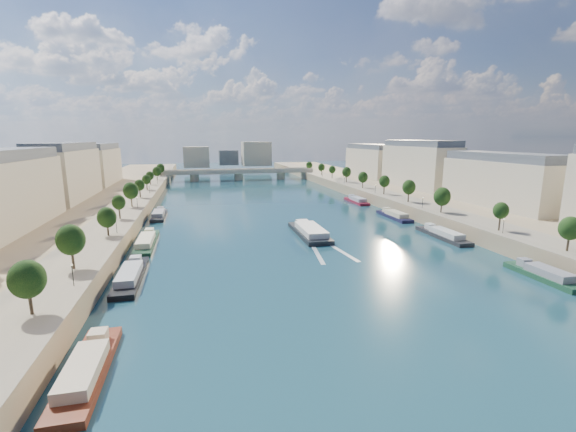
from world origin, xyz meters
TOP-DOWN VIEW (x-y plane):
  - ground at (0.00, 100.00)m, footprint 700.00×700.00m
  - quay_left at (-72.00, 100.00)m, footprint 44.00×520.00m
  - quay_right at (72.00, 100.00)m, footprint 44.00×520.00m
  - pave_left at (-57.00, 100.00)m, footprint 14.00×520.00m
  - pave_right at (57.00, 100.00)m, footprint 14.00×520.00m
  - trees_left at (-55.00, 102.00)m, footprint 4.80×268.80m
  - trees_right at (55.00, 110.00)m, footprint 4.80×268.80m
  - lamps_left at (-52.50, 90.00)m, footprint 0.36×200.36m
  - lamps_right at (52.50, 105.00)m, footprint 0.36×200.36m
  - buildings_left at (-85.00, 112.00)m, footprint 16.00×226.00m
  - buildings_right at (85.00, 112.00)m, footprint 16.00×226.00m
  - skyline at (3.19, 319.52)m, footprint 79.00×42.00m
  - bridge at (0.00, 244.08)m, footprint 112.00×12.00m
  - tour_barge at (5.00, 74.47)m, footprint 8.37×28.02m
  - wake at (5.00, 57.88)m, footprint 10.76×25.98m
  - moored_barges_left at (-45.50, 44.82)m, footprint 5.00×158.54m
  - moored_barges_right at (45.50, 57.02)m, footprint 5.00×169.14m

SIDE VIEW (x-z plane):
  - ground at x=0.00m, z-range 0.00..0.00m
  - wake at x=5.00m, z-range 0.00..0.04m
  - moored_barges_right at x=45.50m, z-range -0.96..2.64m
  - moored_barges_left at x=-45.50m, z-range -0.96..2.64m
  - tour_barge at x=5.00m, z-range -0.84..2.95m
  - quay_left at x=-72.00m, z-range 0.00..5.00m
  - quay_right at x=72.00m, z-range 0.00..5.00m
  - pave_left at x=-57.00m, z-range 5.00..5.10m
  - pave_right at x=57.00m, z-range 5.00..5.10m
  - bridge at x=0.00m, z-range 1.01..9.16m
  - lamps_left at x=-52.50m, z-range 5.64..9.92m
  - lamps_right at x=52.50m, z-range 5.64..9.92m
  - trees_left at x=-55.00m, z-range 6.35..14.61m
  - trees_right at x=55.00m, z-range 6.35..14.61m
  - skyline at x=3.19m, z-range 3.66..25.66m
  - buildings_left at x=-85.00m, z-range 4.85..28.05m
  - buildings_right at x=85.00m, z-range 4.85..28.05m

